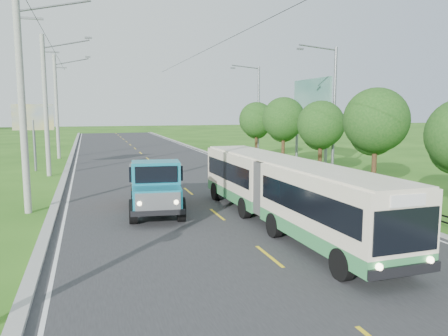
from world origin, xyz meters
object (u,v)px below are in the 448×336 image
tree_third (375,124)px  billboard_left (33,122)px  pole_far (57,106)px  tree_back (256,122)px  streetlight_mid (332,108)px  billboard_right (311,103)px  tree_fourth (321,127)px  dump_truck (155,182)px  bus (284,188)px  planter_far (260,162)px  tree_fifth (283,121)px  streetlight_far (257,108)px  planter_near (377,198)px  pole_near (23,103)px  planter_mid (304,175)px  pole_mid (46,105)px

tree_third → billboard_left: 25.02m
pole_far → tree_back: pole_far is taller
tree_back → streetlight_mid: bearing=-86.3°
billboard_right → billboard_left: bearing=169.6°
tree_fourth → dump_truck: tree_fourth is taller
tree_back → bus: 24.25m
tree_fourth → billboard_right: 6.59m
pole_far → planter_far: pole_far is taller
tree_fifth → streetlight_far: (0.79, 7.86, 1.05)m
billboard_left → dump_truck: bearing=-67.3°
tree_fifth → streetlight_far: streetlight_far is taller
pole_far → tree_fifth: (18.12, -12.86, -1.24)m
tree_fifth → planter_far: (-1.26, 1.86, -3.57)m
tree_fourth → billboard_left: size_ratio=1.04×
planter_near → pole_near: bearing=169.9°
pole_near → planter_mid: size_ratio=14.93×
bus → dump_truck: bus is taller
tree_third → billboard_right: 12.18m
pole_near → planter_far: size_ratio=14.93×
billboard_right → tree_third: bearing=-101.6°
pole_far → tree_third: (18.12, -24.86, -1.11)m
pole_near → planter_far: (16.86, 13.00, -4.81)m
bus → billboard_right: bearing=57.0°
planter_near → billboard_left: billboard_left is taller
planter_near → billboard_right: (3.70, 14.00, 5.06)m
tree_back → planter_mid: size_ratio=8.21×
streetlight_far → streetlight_mid: bearing=-90.0°
pole_near → pole_mid: (0.00, 12.00, 0.00)m
tree_fourth → pole_far: bearing=133.9°
pole_near → billboard_left: 15.10m
pole_near → billboard_right: size_ratio=1.37×
planter_mid → tree_fifth: bearing=78.4°
pole_mid → pole_near: bearing=-90.0°
pole_far → tree_back: bearing=-20.7°
streetlight_far → bus: size_ratio=0.64×
billboard_right → pole_near: bearing=-151.9°
planter_near → planter_mid: 8.00m
streetlight_mid → billboard_right: bearing=74.6°
pole_far → tree_fifth: pole_far is taller
planter_mid → bus: (-6.57, -10.72, 1.34)m
planter_far → dump_truck: dump_truck is taller
pole_near → streetlight_mid: bearing=14.8°
billboard_left → streetlight_far: bearing=11.2°
tree_fourth → billboard_right: size_ratio=0.74×
streetlight_far → billboard_right: streetlight_far is taller
pole_near → streetlight_mid: pole_near is taller
planter_near → bus: (-6.57, -2.72, 1.34)m
pole_near → tree_third: pole_near is taller
planter_far → bus: bus is taller
streetlight_mid → bus: 14.13m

